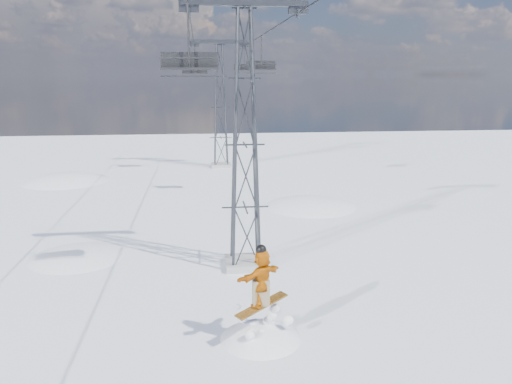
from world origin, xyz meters
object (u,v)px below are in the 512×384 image
Objects in this scene: lift_tower_near at (245,145)px; lift_tower_far at (220,108)px; lift_chair_near at (189,62)px; snowboarder_jump at (260,382)px.

lift_tower_near is 1.00× the size of lift_tower_far.
lift_tower_near is 4.52× the size of lift_chair_near.
lift_tower_near reaches higher than lift_chair_near.
lift_tower_far is at bearing 90.00° from lift_tower_near.
lift_tower_far reaches higher than snowboarder_jump.
lift_tower_far is 32.17m from snowboarder_jump.
lift_tower_near is at bearing -90.00° from lift_tower_far.
lift_tower_far is 4.52× the size of lift_chair_near.
snowboarder_jump is 11.31m from lift_chair_near.
lift_tower_far is at bearing 85.43° from lift_chair_near.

